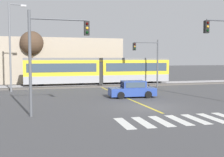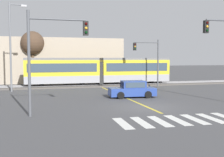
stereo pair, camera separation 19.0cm
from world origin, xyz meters
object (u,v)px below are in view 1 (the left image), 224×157
light_rail_tram (99,70)px  traffic_light_near_left (50,48)px  bare_tree_west (32,43)px  sedan_crossing (132,90)px  street_lamp_west (11,42)px  traffic_light_far_right (149,56)px

light_rail_tram → traffic_light_near_left: 18.81m
bare_tree_west → sedan_crossing: bearing=-61.2°
street_lamp_west → traffic_light_far_right: bearing=-1.6°
traffic_light_near_left → street_lamp_west: 14.21m
sedan_crossing → bare_tree_west: bearing=118.8°
traffic_light_far_right → traffic_light_near_left: 18.29m
sedan_crossing → traffic_light_near_left: bearing=-140.7°
traffic_light_far_right → traffic_light_near_left: size_ratio=0.89×
traffic_light_near_left → bare_tree_west: bare_tree_west is taller
traffic_light_far_right → light_rail_tram: bearing=143.9°
sedan_crossing → traffic_light_near_left: (-7.72, -6.32, 3.54)m
light_rail_tram → traffic_light_far_right: 6.79m
sedan_crossing → street_lamp_west: (-10.86, 7.50, 4.55)m
sedan_crossing → street_lamp_west: 13.96m
traffic_light_near_left → street_lamp_west: bearing=102.8°
traffic_light_far_right → street_lamp_west: size_ratio=0.62×
bare_tree_west → traffic_light_near_left: bearing=-87.3°
traffic_light_far_right → bare_tree_west: size_ratio=0.80×
sedan_crossing → traffic_light_far_right: traffic_light_far_right is taller
traffic_light_far_right → bare_tree_west: 16.28m
light_rail_tram → street_lamp_west: (-10.29, -3.44, 3.20)m
light_rail_tram → sedan_crossing: 11.04m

